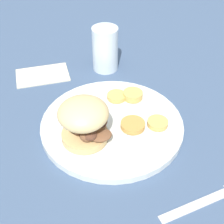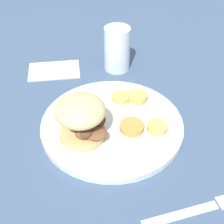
% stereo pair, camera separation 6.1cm
% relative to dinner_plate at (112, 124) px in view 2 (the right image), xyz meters
% --- Properties ---
extents(ground_plane, '(4.00, 4.00, 0.00)m').
position_rel_dinner_plate_xyz_m(ground_plane, '(0.00, 0.00, -0.01)').
color(ground_plane, '#3D5170').
extents(dinner_plate, '(0.29, 0.29, 0.02)m').
position_rel_dinner_plate_xyz_m(dinner_plate, '(0.00, 0.00, 0.00)').
color(dinner_plate, silver).
rests_on(dinner_plate, ground_plane).
extents(sandwich, '(0.10, 0.10, 0.09)m').
position_rel_dinner_plate_xyz_m(sandwich, '(-0.07, -0.01, 0.05)').
color(sandwich, tan).
rests_on(sandwich, dinner_plate).
extents(potato_round_0, '(0.04, 0.04, 0.01)m').
position_rel_dinner_plate_xyz_m(potato_round_0, '(0.08, 0.04, 0.01)').
color(potato_round_0, tan).
rests_on(potato_round_0, dinner_plate).
extents(potato_round_1, '(0.04, 0.04, 0.01)m').
position_rel_dinner_plate_xyz_m(potato_round_1, '(0.07, -0.06, 0.01)').
color(potato_round_1, tan).
rests_on(potato_round_1, dinner_plate).
extents(potato_round_2, '(0.05, 0.05, 0.01)m').
position_rel_dinner_plate_xyz_m(potato_round_2, '(0.02, -0.04, 0.01)').
color(potato_round_2, '#BC8942').
rests_on(potato_round_2, dinner_plate).
extents(potato_round_3, '(0.04, 0.04, 0.01)m').
position_rel_dinner_plate_xyz_m(potato_round_3, '(0.05, 0.06, 0.01)').
color(potato_round_3, tan).
rests_on(potato_round_3, dinner_plate).
extents(fork, '(0.18, 0.05, 0.00)m').
position_rel_dinner_plate_xyz_m(fork, '(0.03, -0.23, -0.01)').
color(fork, silver).
rests_on(fork, ground_plane).
extents(drinking_glass, '(0.06, 0.06, 0.11)m').
position_rel_dinner_plate_xyz_m(drinking_glass, '(0.12, 0.19, 0.05)').
color(drinking_glass, silver).
rests_on(drinking_glass, ground_plane).
extents(napkin, '(0.15, 0.12, 0.01)m').
position_rel_dinner_plate_xyz_m(napkin, '(-0.03, 0.26, -0.01)').
color(napkin, beige).
rests_on(napkin, ground_plane).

